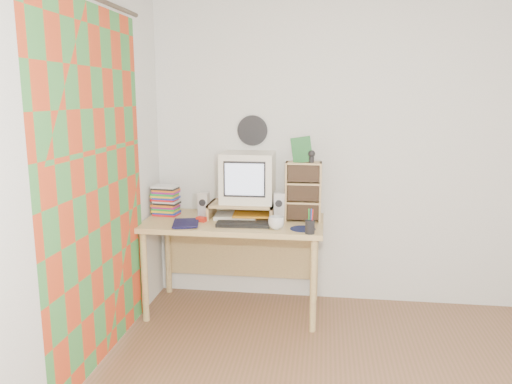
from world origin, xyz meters
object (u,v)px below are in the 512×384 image
(desk, at_px, (235,235))
(diary, at_px, (173,222))
(dvd_stack, at_px, (166,198))
(keyboard, at_px, (243,224))
(cd_rack, at_px, (303,192))
(mug, at_px, (276,223))
(crt_monitor, at_px, (248,178))

(desk, bearing_deg, diary, -147.64)
(dvd_stack, bearing_deg, keyboard, -14.42)
(dvd_stack, distance_m, cd_rack, 1.13)
(keyboard, bearing_deg, mug, -15.55)
(dvd_stack, xyz_separation_m, cd_rack, (1.12, -0.03, 0.09))
(keyboard, relative_size, diary, 1.73)
(mug, bearing_deg, keyboard, 167.86)
(keyboard, relative_size, cd_rack, 0.87)
(cd_rack, distance_m, diary, 1.03)
(keyboard, bearing_deg, crt_monitor, 89.18)
(crt_monitor, distance_m, diary, 0.69)
(crt_monitor, bearing_deg, diary, -146.28)
(crt_monitor, height_order, mug, crt_monitor)
(crt_monitor, xyz_separation_m, keyboard, (0.01, -0.31, -0.31))
(crt_monitor, distance_m, keyboard, 0.44)
(crt_monitor, xyz_separation_m, cd_rack, (0.45, -0.08, -0.09))
(keyboard, height_order, mug, mug)
(dvd_stack, bearing_deg, desk, 2.76)
(keyboard, bearing_deg, dvd_stack, 155.58)
(crt_monitor, bearing_deg, mug, -54.62)
(desk, xyz_separation_m, dvd_stack, (-0.58, 0.04, 0.27))
(mug, bearing_deg, crt_monitor, 126.34)
(cd_rack, height_order, diary, cd_rack)
(desk, distance_m, keyboard, 0.29)
(crt_monitor, height_order, cd_rack, crt_monitor)
(crt_monitor, relative_size, cd_rack, 0.91)
(mug, bearing_deg, dvd_stack, 161.31)
(cd_rack, height_order, mug, cd_rack)
(mug, relative_size, diary, 0.51)
(desk, bearing_deg, mug, -37.89)
(crt_monitor, relative_size, dvd_stack, 1.51)
(diary, bearing_deg, dvd_stack, 104.28)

